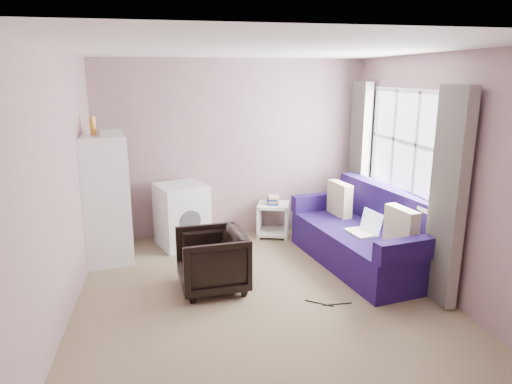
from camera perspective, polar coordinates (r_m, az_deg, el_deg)
The scene contains 8 objects.
room at distance 4.48m, azimuth 1.06°, elevation 1.28°, with size 3.84×4.24×2.54m.
armchair at distance 4.99m, azimuth -5.56°, elevation -8.16°, with size 0.70×0.66×0.72m, color black.
fridge at distance 5.86m, azimuth -18.26°, elevation -0.85°, with size 0.63×0.63×1.80m.
washing_machine at distance 6.27m, azimuth -9.26°, elevation -2.72°, with size 0.78×0.78×0.86m.
side_table at distance 6.61m, azimuth 2.16°, elevation -3.15°, with size 0.55×0.55×0.60m.
sofa at distance 5.79m, azimuth 13.60°, elevation -5.51°, with size 1.28×2.22×0.93m.
window_dressing at distance 5.75m, azimuth 17.03°, elevation 2.08°, with size 0.17×2.62×2.18m.
floor_cables at distance 4.85m, azimuth 9.01°, elevation -13.62°, with size 0.46×0.19×0.01m.
Camera 1 is at (-0.89, -4.26, 2.26)m, focal length 32.00 mm.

